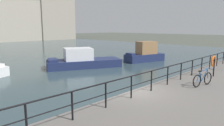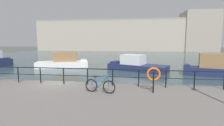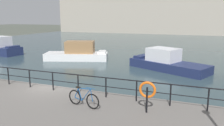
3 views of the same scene
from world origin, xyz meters
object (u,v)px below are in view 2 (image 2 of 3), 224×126
Objects in this scene: moored_harbor_tender at (64,62)px; moored_white_yacht at (136,65)px; harbor_building at (137,35)px; parked_bicycle at (100,86)px; life_ring_stand at (154,75)px; moored_small_launch at (209,67)px.

moored_harbor_tender is 10.90m from moored_white_yacht.
harbor_building is at bearing 58.61° from moored_harbor_tender.
life_ring_stand is at bearing 19.69° from parked_bicycle.
moored_harbor_tender is 18.84m from life_ring_stand.
harbor_building is at bearing -66.53° from moored_small_launch.
moored_small_launch reaches higher than moored_harbor_tender.
moored_harbor_tender is 5.68× the size of life_ring_stand.
life_ring_stand is at bearing 71.47° from moored_small_launch.
moored_harbor_tender is at bearing 17.55° from moored_white_yacht.
life_ring_stand reaches higher than moored_harbor_tender.
harbor_building reaches higher than life_ring_stand.
harbor_building is 52.31m from moored_white_yacht.
moored_white_yacht is 13.30m from life_ring_stand.
moored_small_launch is 3.91× the size of life_ring_stand.
moored_small_launch reaches higher than life_ring_stand.
moored_white_yacht is (10.79, -1.52, -0.10)m from moored_harbor_tender.
parked_bicycle is (-10.19, -11.20, 0.48)m from moored_small_launch.
moored_white_yacht is 5.91× the size of life_ring_stand.
moored_harbor_tender is 4.54× the size of parked_bicycle.
parked_bicycle is (-2.00, -13.66, 0.68)m from moored_white_yacht.
moored_harbor_tender is at bearing 128.42° from life_ring_stand.
harbor_building is at bearing 98.61° from parked_bicycle.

